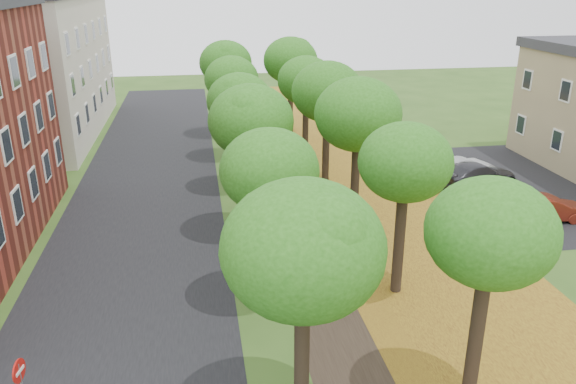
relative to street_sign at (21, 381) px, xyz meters
name	(u,v)px	position (x,y,z in m)	size (l,w,h in m)	color
street_asphalt	(142,216)	(1.73, 14.42, -1.72)	(8.00, 70.00, 0.01)	black
footpath	(289,207)	(9.23, 14.42, -1.72)	(3.20, 70.00, 0.01)	black
leaf_verge	(381,201)	(14.23, 14.42, -1.71)	(7.50, 70.00, 0.01)	#A27E1D
parking_lot	(517,186)	(22.73, 15.42, -1.72)	(9.00, 16.00, 0.01)	black
tree_row_west	(245,113)	(7.03, 14.42, 3.34)	(3.67, 33.67, 6.67)	black
tree_row_east	(341,110)	(11.83, 14.42, 3.34)	(3.67, 33.67, 6.67)	black
building_cream	(23,65)	(-7.77, 32.42, 3.49)	(10.30, 20.30, 10.40)	beige
street_sign	(21,381)	(0.00, 0.00, 0.00)	(0.15, 0.61, 2.34)	slate
car_silver	(527,209)	(20.23, 10.50, -0.97)	(1.76, 4.38, 1.49)	#A09FA4
car_red	(548,208)	(21.52, 10.69, -1.11)	(1.29, 3.70, 1.22)	maroon
car_grey	(477,175)	(20.23, 15.57, -1.01)	(2.00, 4.92, 1.43)	#2D2D31
car_white	(462,167)	(20.23, 17.42, -1.11)	(2.03, 4.40, 1.22)	silver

